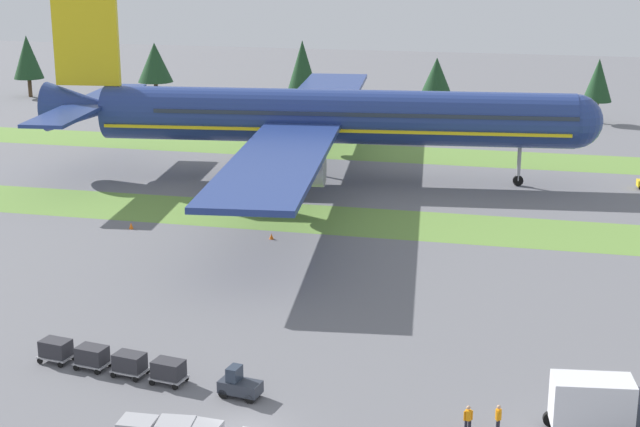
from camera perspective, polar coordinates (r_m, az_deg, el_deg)
grass_strip_near at (r=97.30m, az=3.46°, el=-0.55°), size 320.00×10.34×0.01m
grass_strip_far at (r=128.66m, az=5.98°, el=3.44°), size 320.00×10.34×0.01m
airliner at (r=112.96m, az=-0.23°, el=5.76°), size 64.84×79.87×21.38m
baggage_tug at (r=61.03m, az=-4.78°, el=-10.00°), size 2.77×1.69×1.97m
cargo_dolly_lead at (r=63.24m, az=-8.89°, el=-9.08°), size 2.41×1.83×1.55m
cargo_dolly_second at (r=64.68m, az=-11.12°, el=-8.60°), size 2.41×1.83×1.55m
cargo_dolly_third at (r=66.22m, az=-13.24°, el=-8.14°), size 2.41×1.83×1.55m
cargo_dolly_fourth at (r=67.85m, az=-15.26°, el=-7.69°), size 2.41×1.83×1.55m
catering_truck at (r=58.09m, az=16.57°, el=-10.79°), size 7.20×3.21×3.58m
ground_crew_marshaller at (r=57.26m, az=8.70°, el=-11.82°), size 0.52×0.36×1.74m
ground_crew_loader at (r=57.61m, az=10.44°, el=-11.72°), size 0.36×0.55×1.74m
taxiway_marker_0 at (r=91.89m, az=-2.87°, el=-1.35°), size 0.44×0.44×0.56m
taxiway_marker_1 at (r=96.80m, az=-11.04°, el=-0.71°), size 0.44×0.44×0.63m
distant_tree_line at (r=158.79m, az=2.56°, el=8.23°), size 199.98×10.69×11.63m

